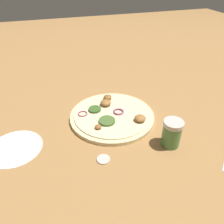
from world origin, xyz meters
TOP-DOWN VIEW (x-y plane):
  - ground_plane at (0.00, 0.00)m, footprint 3.00×3.00m
  - pizza at (0.00, 0.00)m, footprint 0.27×0.27m
  - spice_jar at (0.11, -0.17)m, footprint 0.05×0.05m
  - loose_cap at (-0.08, -0.17)m, footprint 0.03×0.03m
  - flour_patch at (-0.29, -0.05)m, footprint 0.15×0.15m

SIDE VIEW (x-z plane):
  - ground_plane at x=0.00m, z-range 0.00..0.00m
  - flour_patch at x=-0.29m, z-range 0.00..0.00m
  - loose_cap at x=-0.08m, z-range 0.00..0.01m
  - pizza at x=0.00m, z-range -0.01..0.03m
  - spice_jar at x=0.11m, z-range 0.00..0.08m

